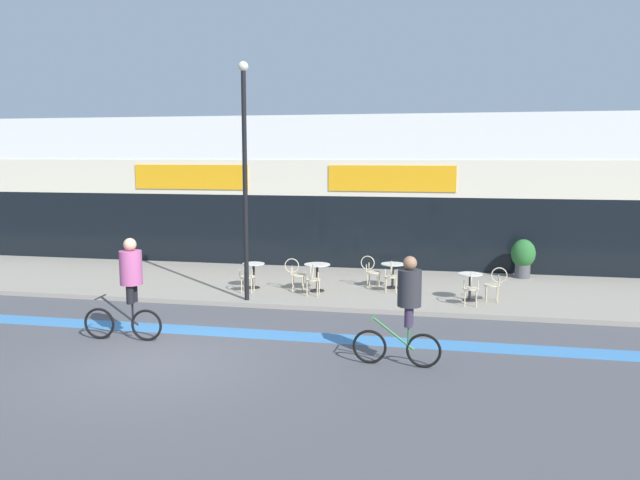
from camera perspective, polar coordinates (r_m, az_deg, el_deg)
name	(u,v)px	position (r m, az deg, el deg)	size (l,w,h in m)	color
ground_plane	(156,364)	(12.25, -14.74, -10.93)	(120.00, 120.00, 0.00)	#4C4C51
sidewalk_slab	(266,283)	(18.78, -4.96, -3.97)	(40.00, 5.50, 0.12)	gray
storefront_facade	(301,190)	(22.98, -1.71, 4.56)	(40.00, 4.06, 5.19)	silver
bike_lane_stripe	(203,331)	(14.23, -10.67, -8.15)	(36.00, 0.70, 0.01)	#3D7AB7
bistro_table_0	(254,271)	(17.79, -6.09, -2.80)	(0.62, 0.62, 0.71)	black
bistro_table_1	(317,272)	(17.29, -0.26, -2.92)	(0.72, 0.72, 0.76)	black
bistro_table_2	(393,271)	(17.82, 6.67, -2.80)	(0.67, 0.67, 0.70)	black
bistro_table_3	(470,281)	(16.64, 13.56, -3.71)	(0.62, 0.62, 0.71)	black
cafe_chair_0_near	(247,274)	(17.20, -6.70, -3.12)	(0.42, 0.59, 0.90)	beige
cafe_chair_1_near	(313,277)	(16.69, -0.69, -3.41)	(0.41, 0.58, 0.90)	beige
cafe_chair_1_side	(295,272)	(17.42, -2.28, -2.94)	(0.60, 0.45, 0.90)	beige
cafe_chair_2_near	(391,274)	(17.21, 6.52, -3.12)	(0.45, 0.60, 0.90)	beige
cafe_chair_2_side	(371,269)	(17.89, 4.67, -2.67)	(0.59, 0.43, 0.90)	beige
cafe_chair_3_near	(471,286)	(16.03, 13.64, -4.10)	(0.41, 0.58, 0.90)	beige
cafe_chair_3_side	(495,282)	(16.68, 15.72, -3.71)	(0.57, 0.40, 0.90)	beige
planter_pot	(523,256)	(20.12, 18.08, -1.43)	(0.73, 0.73, 1.20)	#4C4C51
lamp_post	(245,167)	(16.04, -6.89, 6.63)	(0.26, 0.26, 6.07)	black
cyclist_0	(129,280)	(13.60, -17.06, -3.53)	(1.72, 0.54, 2.18)	black
cyclist_1	(406,302)	(11.53, 7.91, -5.63)	(1.65, 0.50, 2.07)	black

